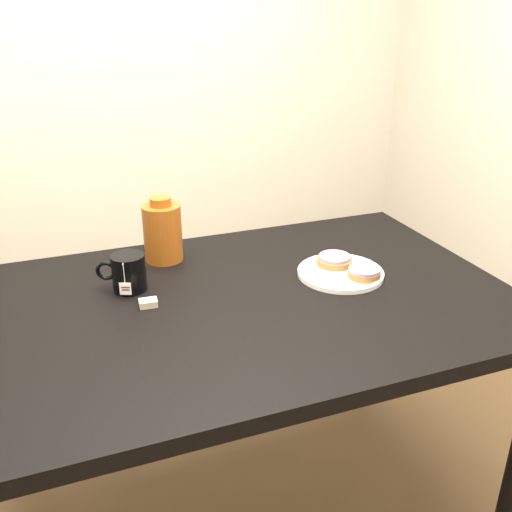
% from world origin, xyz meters
% --- Properties ---
extents(ground_plane, '(4.00, 4.00, 0.00)m').
position_xyz_m(ground_plane, '(0.00, 0.00, 0.00)').
color(ground_plane, brown).
extents(wall_back, '(3.50, 0.02, 2.70)m').
position_xyz_m(wall_back, '(0.00, 2.00, 1.35)').
color(wall_back, beige).
rests_on(wall_back, ground_plane).
extents(table, '(1.40, 0.90, 0.75)m').
position_xyz_m(table, '(0.00, 0.00, 0.67)').
color(table, black).
rests_on(table, ground_plane).
extents(plate, '(0.24, 0.24, 0.02)m').
position_xyz_m(plate, '(0.30, 0.03, 0.76)').
color(plate, white).
rests_on(plate, table).
extents(bagel_back, '(0.14, 0.14, 0.03)m').
position_xyz_m(bagel_back, '(0.30, 0.08, 0.78)').
color(bagel_back, brown).
rests_on(bagel_back, plate).
extents(bagel_front, '(0.12, 0.12, 0.03)m').
position_xyz_m(bagel_front, '(0.34, -0.02, 0.78)').
color(bagel_front, brown).
rests_on(bagel_front, plate).
extents(mug, '(0.14, 0.12, 0.10)m').
position_xyz_m(mug, '(-0.27, 0.15, 0.80)').
color(mug, black).
rests_on(mug, table).
extents(teabag_pouch, '(0.05, 0.03, 0.02)m').
position_xyz_m(teabag_pouch, '(-0.24, 0.04, 0.76)').
color(teabag_pouch, '#C6B793').
rests_on(teabag_pouch, table).
extents(bagel_package, '(0.12, 0.12, 0.19)m').
position_xyz_m(bagel_package, '(-0.14, 0.31, 0.84)').
color(bagel_package, '#692E0D').
rests_on(bagel_package, table).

